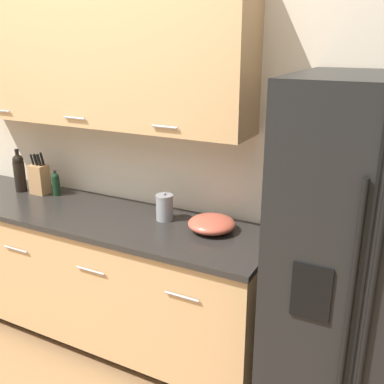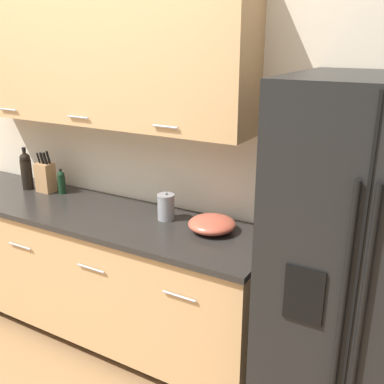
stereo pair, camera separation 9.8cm
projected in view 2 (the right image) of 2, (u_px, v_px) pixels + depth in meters
The scene contains 8 objects.
wall_back at pixel (105, 115), 3.03m from camera, with size 10.00×0.39×2.60m.
counter_unit at pixel (92, 269), 3.11m from camera, with size 2.55×0.64×0.91m.
refrigerator at pixel (368, 282), 2.05m from camera, with size 0.83×0.83×1.84m.
knife_block at pixel (45, 176), 3.26m from camera, with size 0.12×0.10×0.31m.
wine_bottle at pixel (26, 170), 3.31m from camera, with size 0.08×0.08×0.32m.
oil_bottle at pixel (62, 182), 3.23m from camera, with size 0.06×0.06×0.18m.
steel_canister at pixel (166, 207), 2.76m from camera, with size 0.11×0.11×0.18m.
mixing_bowl at pixel (212, 224), 2.60m from camera, with size 0.28×0.28×0.09m.
Camera 2 is at (2.04, -1.09, 1.97)m, focal length 42.00 mm.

